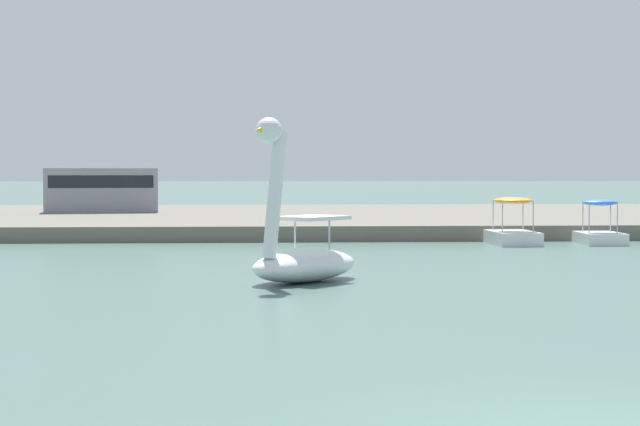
{
  "coord_description": "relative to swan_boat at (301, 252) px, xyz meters",
  "views": [
    {
      "loc": [
        -2.99,
        -8.59,
        2.29
      ],
      "look_at": [
        -1.46,
        16.19,
        1.31
      ],
      "focal_mm": 58.18,
      "sensor_mm": 36.0,
      "label": 1
    }
  ],
  "objects": [
    {
      "name": "parked_van",
      "position": [
        -7.8,
        24.83,
        0.94
      ],
      "size": [
        5.11,
        2.52,
        1.95
      ],
      "color": "gray",
      "rests_on": "shore_bank_far"
    },
    {
      "name": "pedal_boat_blue",
      "position": [
        9.99,
        10.82,
        -0.24
      ],
      "size": [
        1.33,
        2.01,
        1.43
      ],
      "color": "white",
      "rests_on": "ground_plane"
    },
    {
      "name": "pedal_boat_orange",
      "position": [
        7.19,
        10.84,
        -0.16
      ],
      "size": [
        1.38,
        2.34,
        1.5
      ],
      "color": "white",
      "rests_on": "ground_plane"
    },
    {
      "name": "swan_boat",
      "position": [
        0.0,
        0.0,
        0.0
      ],
      "size": [
        2.96,
        3.04,
        3.39
      ],
      "color": "white",
      "rests_on": "ground_plane"
    },
    {
      "name": "shore_bank_far",
      "position": [
        2.05,
        23.81,
        -0.37
      ],
      "size": [
        151.69,
        22.9,
        0.52
      ],
      "primitive_type": "cube",
      "color": "#6B665B",
      "rests_on": "ground_plane"
    }
  ]
}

